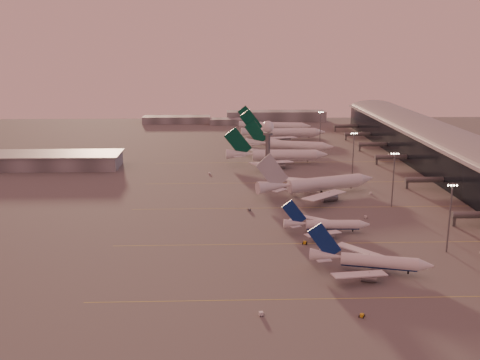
{
  "coord_description": "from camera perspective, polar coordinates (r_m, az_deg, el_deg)",
  "views": [
    {
      "loc": [
        -20.78,
        -181.9,
        72.12
      ],
      "look_at": [
        -12.17,
        65.33,
        10.3
      ],
      "focal_mm": 42.0,
      "sensor_mm": 36.0,
      "label": 1
    }
  ],
  "objects": [
    {
      "name": "greentail_c",
      "position": [
        418.02,
        4.46,
        4.62
      ],
      "size": [
        63.98,
        51.65,
        23.23
      ],
      "color": "silver",
      "rests_on": "ground"
    },
    {
      "name": "gsv_truck_c",
      "position": [
        244.17,
        1.01,
        -2.86
      ],
      "size": [
        5.32,
        5.77,
        2.34
      ],
      "color": "#5D6063",
      "rests_on": "ground"
    },
    {
      "name": "gsv_catering_b",
      "position": [
        276.4,
        13.18,
        -0.99
      ],
      "size": [
        5.74,
        3.09,
        4.52
      ],
      "color": "silver",
      "rests_on": "ground"
    },
    {
      "name": "gsv_tug_far",
      "position": [
        301.8,
        4.12,
        0.26
      ],
      "size": [
        2.41,
        3.43,
        0.9
      ],
      "color": "silver",
      "rests_on": "ground"
    },
    {
      "name": "distant_horizon",
      "position": [
        512.15,
        0.65,
        6.37
      ],
      "size": [
        165.0,
        37.5,
        9.0
      ],
      "color": "slate",
      "rests_on": "ground"
    },
    {
      "name": "gsv_truck_b",
      "position": [
        239.48,
        12.74,
        -3.57
      ],
      "size": [
        5.81,
        3.31,
        2.22
      ],
      "color": "silver",
      "rests_on": "ground"
    },
    {
      "name": "mast_a",
      "position": [
        206.65,
        20.54,
        -3.3
      ],
      "size": [
        3.6,
        0.56,
        25.0
      ],
      "color": "slate",
      "rests_on": "ground"
    },
    {
      "name": "mast_c",
      "position": [
        305.98,
        11.43,
        2.75
      ],
      "size": [
        3.6,
        0.56,
        25.0
      ],
      "color": "slate",
      "rests_on": "ground"
    },
    {
      "name": "terminal",
      "position": [
        324.98,
        21.39,
        2.13
      ],
      "size": [
        57.0,
        362.0,
        23.04
      ],
      "color": "black",
      "rests_on": "ground"
    },
    {
      "name": "gsv_truck_a",
      "position": [
        155.01,
        2.33,
        -13.2
      ],
      "size": [
        6.21,
        3.2,
        2.39
      ],
      "color": "silver",
      "rests_on": "ground"
    },
    {
      "name": "narrowbody_mid",
      "position": [
        218.69,
        8.8,
        -4.65
      ],
      "size": [
        34.1,
        27.22,
        13.32
      ],
      "color": "silver",
      "rests_on": "ground"
    },
    {
      "name": "mast_b",
      "position": [
        255.49,
        15.32,
        0.31
      ],
      "size": [
        3.6,
        0.56,
        25.0
      ],
      "color": "slate",
      "rests_on": "ground"
    },
    {
      "name": "taxiway_markings",
      "position": [
        253.73,
        9.65,
        -2.69
      ],
      "size": [
        180.0,
        185.25,
        0.02
      ],
      "color": "#CEC949",
      "rests_on": "ground"
    },
    {
      "name": "greentail_d",
      "position": [
        453.77,
        3.57,
        5.34
      ],
      "size": [
        58.56,
        47.0,
        21.34
      ],
      "color": "silver",
      "rests_on": "ground"
    },
    {
      "name": "hangar",
      "position": [
        343.6,
        -18.75,
        1.9
      ],
      "size": [
        82.0,
        27.0,
        8.5
      ],
      "color": "slate",
      "rests_on": "ground"
    },
    {
      "name": "gsv_tug_mid",
      "position": [
        206.42,
        6.6,
        -6.36
      ],
      "size": [
        4.16,
        3.14,
        1.06
      ],
      "color": "gold",
      "rests_on": "ground"
    },
    {
      "name": "greentail_a",
      "position": [
        335.84,
        3.82,
        2.29
      ],
      "size": [
        62.09,
        50.15,
        22.55
      ],
      "color": "silver",
      "rests_on": "ground"
    },
    {
      "name": "radar_tower",
      "position": [
        307.29,
        2.85,
        4.43
      ],
      "size": [
        6.4,
        6.4,
        31.1
      ],
      "color": "slate",
      "rests_on": "ground"
    },
    {
      "name": "mast_d",
      "position": [
        392.42,
        8.16,
        5.33
      ],
      "size": [
        3.6,
        0.56,
        25.0
      ],
      "color": "slate",
      "rests_on": "ground"
    },
    {
      "name": "narrowbody_near",
      "position": [
        185.3,
        13.08,
        -8.21
      ],
      "size": [
        38.84,
        30.59,
        15.49
      ],
      "color": "silver",
      "rests_on": "ground"
    },
    {
      "name": "gsv_truck_d",
      "position": [
        310.79,
        -3.11,
        0.78
      ],
      "size": [
        2.92,
        5.11,
        1.95
      ],
      "color": "silver",
      "rests_on": "ground"
    },
    {
      "name": "widebody_white",
      "position": [
        271.19,
        7.89,
        -0.69
      ],
      "size": [
        60.54,
        47.71,
        22.15
      ],
      "color": "silver",
      "rests_on": "ground"
    },
    {
      "name": "greentail_b",
      "position": [
        369.77,
        5.02,
        3.32
      ],
      "size": [
        57.65,
        45.98,
        21.37
      ],
      "color": "silver",
      "rests_on": "ground"
    },
    {
      "name": "ground",
      "position": [
        196.78,
        4.24,
        -7.51
      ],
      "size": [
        700.0,
        700.0,
        0.0
      ],
      "primitive_type": "plane",
      "color": "#4D4B4B",
      "rests_on": "ground"
    },
    {
      "name": "gsv_tug_near",
      "position": [
        157.84,
        12.28,
        -13.32
      ],
      "size": [
        3.27,
        3.71,
        0.91
      ],
      "color": "gold",
      "rests_on": "ground"
    }
  ]
}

